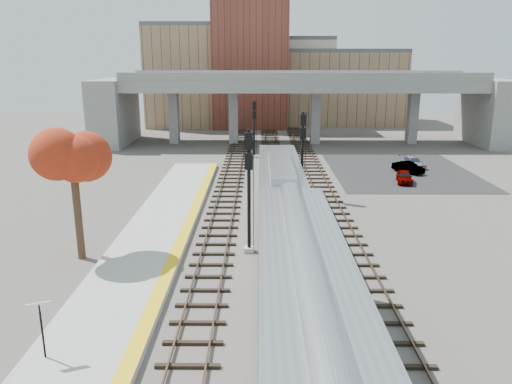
# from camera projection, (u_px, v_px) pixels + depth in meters

# --- Properties ---
(ground) EXTENTS (160.00, 160.00, 0.00)m
(ground) POSITION_uv_depth(u_px,v_px,m) (269.00, 298.00, 24.38)
(ground) COLOR #47423D
(ground) RESTS_ON ground
(platform) EXTENTS (4.50, 60.00, 0.35)m
(platform) POSITION_uv_depth(u_px,v_px,m) (121.00, 294.00, 24.38)
(platform) COLOR #9E9E99
(platform) RESTS_ON ground
(yellow_strip) EXTENTS (0.70, 60.00, 0.01)m
(yellow_strip) POSITION_uv_depth(u_px,v_px,m) (160.00, 291.00, 24.32)
(yellow_strip) COLOR yellow
(yellow_strip) RESTS_ON platform
(tracks) EXTENTS (10.70, 95.00, 0.25)m
(tracks) POSITION_uv_depth(u_px,v_px,m) (279.00, 217.00, 36.41)
(tracks) COLOR black
(tracks) RESTS_ON ground
(overpass) EXTENTS (54.00, 12.00, 9.50)m
(overpass) POSITION_uv_depth(u_px,v_px,m) (300.00, 100.00, 66.23)
(overpass) COLOR slate
(overpass) RESTS_ON ground
(buildings_far) EXTENTS (43.00, 21.00, 20.60)m
(buildings_far) POSITION_uv_depth(u_px,v_px,m) (270.00, 77.00, 86.52)
(buildings_far) COLOR #917254
(buildings_far) RESTS_ON ground
(parking_lot) EXTENTS (14.00, 18.00, 0.04)m
(parking_lot) POSITION_uv_depth(u_px,v_px,m) (400.00, 171.00, 51.29)
(parking_lot) COLOR black
(parking_lot) RESTS_ON ground
(locomotive) EXTENTS (3.02, 19.05, 4.10)m
(locomotive) POSITION_uv_depth(u_px,v_px,m) (281.00, 192.00, 34.67)
(locomotive) COLOR #A8AAB2
(locomotive) RESTS_ON ground
(signal_mast_near) EXTENTS (0.60, 0.64, 7.43)m
(signal_mast_near) POSITION_uv_depth(u_px,v_px,m) (249.00, 192.00, 29.04)
(signal_mast_near) COLOR #9E9E99
(signal_mast_near) RESTS_ON ground
(signal_mast_mid) EXTENTS (0.60, 0.64, 7.12)m
(signal_mast_mid) POSITION_uv_depth(u_px,v_px,m) (302.00, 156.00, 40.65)
(signal_mast_mid) COLOR #9E9E99
(signal_mast_mid) RESTS_ON ground
(signal_mast_far) EXTENTS (0.60, 0.64, 6.56)m
(signal_mast_far) POSITION_uv_depth(u_px,v_px,m) (254.00, 131.00, 57.22)
(signal_mast_far) COLOR #9E9E99
(signal_mast_far) RESTS_ON ground
(station_sign) EXTENTS (0.85, 0.39, 2.27)m
(station_sign) POSITION_uv_depth(u_px,v_px,m) (41.00, 319.00, 18.55)
(station_sign) COLOR black
(station_sign) RESTS_ON platform
(tree) EXTENTS (3.60, 3.60, 8.45)m
(tree) POSITION_uv_depth(u_px,v_px,m) (72.00, 153.00, 27.53)
(tree) COLOR #382619
(tree) RESTS_ON ground
(car_a) EXTENTS (1.93, 3.52, 1.13)m
(car_a) POSITION_uv_depth(u_px,v_px,m) (404.00, 177.00, 46.26)
(car_a) COLOR #99999E
(car_a) RESTS_ON parking_lot
(car_b) EXTENTS (2.83, 3.52, 1.12)m
(car_b) POSITION_uv_depth(u_px,v_px,m) (408.00, 167.00, 50.17)
(car_b) COLOR #99999E
(car_b) RESTS_ON parking_lot
(car_c) EXTENTS (2.35, 3.95, 1.07)m
(car_c) POSITION_uv_depth(u_px,v_px,m) (413.00, 162.00, 52.69)
(car_c) COLOR #99999E
(car_c) RESTS_ON parking_lot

